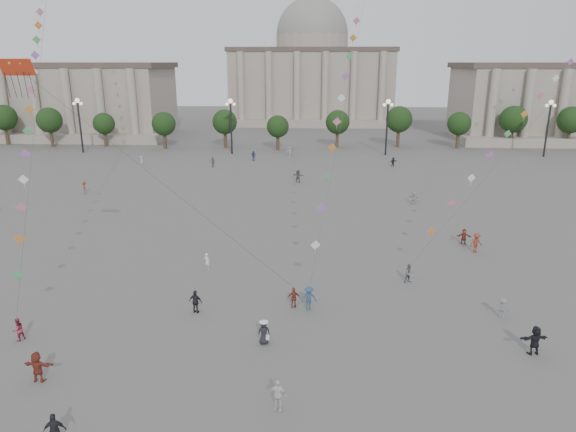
{
  "coord_description": "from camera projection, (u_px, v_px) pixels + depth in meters",
  "views": [
    {
      "loc": [
        1.27,
        -29.53,
        17.57
      ],
      "look_at": [
        -0.9,
        12.0,
        4.97
      ],
      "focal_mm": 32.0,
      "sensor_mm": 36.0,
      "label": 1
    }
  ],
  "objects": [
    {
      "name": "kite_flyer_1",
      "position": [
        309.0,
        298.0,
        37.47
      ],
      "size": [
        1.35,
        0.98,
        1.88
      ],
      "primitive_type": "imported",
      "rotation": [
        0.0,
        0.0,
        0.25
      ],
      "color": "#2C4965",
      "rests_on": "ground"
    },
    {
      "name": "tree_row",
      "position": [
        309.0,
        122.0,
        106.36
      ],
      "size": [
        137.12,
        5.12,
        8.0
      ],
      "color": "#3C2D1E",
      "rests_on": "ground"
    },
    {
      "name": "person_crowd_13",
      "position": [
        207.0,
        261.0,
        44.85
      ],
      "size": [
        0.66,
        0.58,
        1.53
      ],
      "primitive_type": "imported",
      "rotation": [
        0.0,
        0.0,
        2.66
      ],
      "color": "silver",
      "rests_on": "ground"
    },
    {
      "name": "person_crowd_17",
      "position": [
        85.0,
        187.0,
        70.54
      ],
      "size": [
        1.07,
        1.3,
        1.75
      ],
      "primitive_type": "imported",
      "rotation": [
        0.0,
        0.0,
        2.01
      ],
      "color": "#9A3A2A",
      "rests_on": "ground"
    },
    {
      "name": "person_crowd_0",
      "position": [
        253.0,
        156.0,
        93.96
      ],
      "size": [
        1.12,
        0.98,
        1.81
      ],
      "primitive_type": "imported",
      "rotation": [
        0.0,
        0.0,
        0.62
      ],
      "color": "navy",
      "rests_on": "ground"
    },
    {
      "name": "person_crowd_4",
      "position": [
        290.0,
        151.0,
        98.26
      ],
      "size": [
        1.64,
        1.59,
        1.87
      ],
      "primitive_type": "imported",
      "rotation": [
        0.0,
        0.0,
        3.9
      ],
      "color": "silver",
      "rests_on": "ground"
    },
    {
      "name": "person_crowd_6",
      "position": [
        502.0,
        308.0,
        36.39
      ],
      "size": [
        1.04,
        0.69,
        1.51
      ],
      "primitive_type": "imported",
      "rotation": [
        0.0,
        0.0,
        6.15
      ],
      "color": "slate",
      "rests_on": "ground"
    },
    {
      "name": "tourist_1",
      "position": [
        196.0,
        302.0,
        37.08
      ],
      "size": [
        1.1,
        0.66,
        1.75
      ],
      "primitive_type": "imported",
      "rotation": [
        0.0,
        0.0,
        2.9
      ],
      "color": "black",
      "rests_on": "ground"
    },
    {
      "name": "tourist_4",
      "position": [
        55.0,
        430.0,
        24.16
      ],
      "size": [
        1.1,
        0.63,
        1.77
      ],
      "primitive_type": "imported",
      "rotation": [
        0.0,
        0.0,
        3.34
      ],
      "color": "#232228",
      "rests_on": "ground"
    },
    {
      "name": "person_crowd_7",
      "position": [
        414.0,
        198.0,
        65.49
      ],
      "size": [
        1.4,
        1.25,
        1.54
      ],
      "primitive_type": "imported",
      "rotation": [
        0.0,
        0.0,
        2.47
      ],
      "color": "#B0B1AD",
      "rests_on": "ground"
    },
    {
      "name": "lamp_post_mid_west",
      "position": [
        231.0,
        116.0,
        98.89
      ],
      "size": [
        2.0,
        0.9,
        10.65
      ],
      "color": "#262628",
      "rests_on": "ground"
    },
    {
      "name": "kite_train_west",
      "position": [
        42.0,
        7.0,
        52.13
      ],
      "size": [
        17.08,
        48.31,
        65.28
      ],
      "color": "#3F3F3F",
      "rests_on": "ground"
    },
    {
      "name": "hall_central",
      "position": [
        312.0,
        73.0,
        152.74
      ],
      "size": [
        48.3,
        34.3,
        35.5
      ],
      "color": "gray",
      "rests_on": "ground"
    },
    {
      "name": "person_crowd_8",
      "position": [
        476.0,
        243.0,
        48.8
      ],
      "size": [
        1.42,
        1.1,
        1.94
      ],
      "primitive_type": "imported",
      "rotation": [
        0.0,
        0.0,
        0.34
      ],
      "color": "maroon",
      "rests_on": "ground"
    },
    {
      "name": "hall_west",
      "position": [
        1.0,
        100.0,
        124.42
      ],
      "size": [
        84.0,
        26.22,
        17.2
      ],
      "color": "gray",
      "rests_on": "ground"
    },
    {
      "name": "person_crowd_9",
      "position": [
        393.0,
        162.0,
        88.78
      ],
      "size": [
        1.53,
        1.16,
        1.61
      ],
      "primitive_type": "imported",
      "rotation": [
        0.0,
        0.0,
        0.52
      ],
      "color": "black",
      "rests_on": "ground"
    },
    {
      "name": "lamp_post_mid_east",
      "position": [
        387.0,
        117.0,
        97.39
      ],
      "size": [
        2.0,
        0.9,
        10.65
      ],
      "color": "#262628",
      "rests_on": "ground"
    },
    {
      "name": "lamp_post_far_east",
      "position": [
        549.0,
        118.0,
        95.89
      ],
      "size": [
        2.0,
        0.9,
        10.65
      ],
      "color": "#262628",
      "rests_on": "ground"
    },
    {
      "name": "person_crowd_19",
      "position": [
        277.0,
        395.0,
        26.72
      ],
      "size": [
        1.06,
        0.54,
        1.74
      ],
      "primitive_type": "imported",
      "rotation": [
        0.0,
        0.0,
        6.17
      ],
      "color": "silver",
      "rests_on": "ground"
    },
    {
      "name": "kite_flyer_0",
      "position": [
        18.0,
        330.0,
        33.42
      ],
      "size": [
        0.9,
        0.96,
        1.56
      ],
      "primitive_type": "imported",
      "rotation": [
        0.0,
        0.0,
        4.18
      ],
      "color": "#A12B3F",
      "rests_on": "ground"
    },
    {
      "name": "person_crowd_16",
      "position": [
        213.0,
        162.0,
        88.29
      ],
      "size": [
        1.17,
        0.76,
        1.84
      ],
      "primitive_type": "imported",
      "rotation": [
        0.0,
        0.0,
        5.97
      ],
      "color": "slate",
      "rests_on": "ground"
    },
    {
      "name": "tourist_2",
      "position": [
        37.0,
        367.0,
        29.1
      ],
      "size": [
        1.75,
        0.63,
        1.86
      ],
      "primitive_type": "imported",
      "rotation": [
        0.0,
        0.0,
        3.09
      ],
      "color": "brown",
      "rests_on": "ground"
    },
    {
      "name": "person_crowd_12",
      "position": [
        298.0,
        176.0,
        77.13
      ],
      "size": [
        1.85,
        1.06,
        1.91
      ],
      "primitive_type": "imported",
      "rotation": [
        0.0,
        0.0,
        2.84
      ],
      "color": "#5B5B5F",
      "rests_on": "ground"
    },
    {
      "name": "lamp_post_far_west",
      "position": [
        79.0,
        115.0,
        100.4
      ],
      "size": [
        2.0,
        0.9,
        10.65
      ],
      "color": "#262628",
      "rests_on": "ground"
    },
    {
      "name": "person_crowd_18",
      "position": [
        464.0,
        237.0,
        51.08
      ],
      "size": [
        1.5,
        0.62,
        1.57
      ],
      "primitive_type": "imported",
      "rotation": [
        0.0,
        0.0,
        6.17
      ],
      "color": "brown",
      "rests_on": "ground"
    },
    {
      "name": "kite_flyer_2",
      "position": [
        409.0,
        273.0,
        42.22
      ],
      "size": [
        0.94,
        0.84,
        1.58
      ],
      "primitive_type": "imported",
      "rotation": [
        0.0,
        0.0,
        0.38
      ],
      "color": "slate",
      "rests_on": "ground"
    },
    {
      "name": "dragon_kite",
      "position": [
        23.0,
        82.0,
        32.13
      ],
      "size": [
        9.74,
        1.45,
        23.34
      ],
      "color": "red",
      "rests_on": "ground"
    },
    {
      "name": "person_crowd_3",
      "position": [
        535.0,
        340.0,
        31.8
      ],
      "size": [
        1.84,
        0.83,
        1.91
      ],
      "primitive_type": "imported",
      "rotation": [
        0.0,
        0.0,
        3.3
      ],
      "color": "black",
      "rests_on": "ground"
    },
    {
      "name": "hat_person",
      "position": [
        264.0,
        332.0,
        32.99
      ],
      "size": [
        0.88,
        0.66,
        1.69
      ],
      "color": "black",
      "rests_on": "ground"
    },
    {
      "name": "person_crowd_10",
      "position": [
        142.0,
        161.0,
        88.75
      ],
      "size": [
        0.68,
        0.78,
        1.81
      ],
      "primitive_type": "imported",
      "rotation": [
        0.0,
        0.0,
        2.03
      ],
      "color": "silver",
      "rests_on": "ground"
    },
    {
      "name": "ground",
      "position": [
        292.0,
        342.0,
        33.38
      ],
      "size": [
        360.0,
        360.0,
        0.0
      ],
      "primitive_type": "plane",
      "color": "#52504D",
      "rests_on": "ground"
    },
    {
      "name": "tourist_0",
      "position": [
        294.0,
        298.0,
        37.87
      ],
      "size": [
        0.94,
        0.42,
        1.58
      ],
      "primitive_type": "imported",
      "rotation": [
        0.0,
        0.0,
        3.17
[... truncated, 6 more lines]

